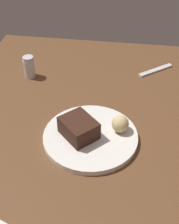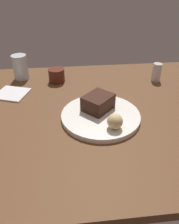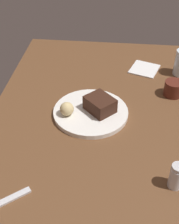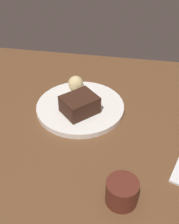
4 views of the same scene
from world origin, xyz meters
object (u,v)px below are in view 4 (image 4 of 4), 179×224
(bread_roll, at_px, (76,83))
(chocolate_cake_slice, at_px, (80,105))
(dessert_plate, at_px, (80,107))
(coffee_cup, at_px, (122,192))

(bread_roll, bearing_deg, chocolate_cake_slice, 107.63)
(chocolate_cake_slice, xyz_separation_m, bread_roll, (0.04, -0.11, -0.00))
(dessert_plate, bearing_deg, coffee_cup, 116.62)
(dessert_plate, relative_size, bread_roll, 5.48)
(chocolate_cake_slice, bearing_deg, coffee_cup, 118.45)
(bread_roll, bearing_deg, coffee_cup, 115.47)
(coffee_cup, bearing_deg, bread_roll, -64.53)
(chocolate_cake_slice, bearing_deg, dessert_plate, -81.09)
(dessert_plate, xyz_separation_m, coffee_cup, (-0.15, 0.31, 0.02))
(chocolate_cake_slice, distance_m, coffee_cup, 0.31)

